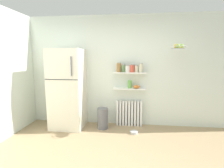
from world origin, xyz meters
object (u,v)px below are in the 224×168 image
at_px(storage_jar_0, 119,67).
at_px(trash_bin, 103,118).
at_px(storage_jar_2, 128,69).
at_px(refrigerator, 68,89).
at_px(shelf_bowl, 136,87).
at_px(pet_food_bowl, 134,132).
at_px(vase, 130,84).
at_px(storage_jar_1, 123,68).
at_px(storage_jar_3, 132,68).
at_px(storage_jar_4, 136,69).
at_px(storage_jar_5, 141,68).
at_px(hanging_fruit_basket, 179,47).
at_px(radiator, 129,113).

relative_size(storage_jar_0, trash_bin, 0.47).
bearing_deg(storage_jar_2, storage_jar_0, 180.00).
height_order(refrigerator, trash_bin, refrigerator).
bearing_deg(storage_jar_2, shelf_bowl, 0.00).
height_order(refrigerator, pet_food_bowl, refrigerator).
bearing_deg(vase, storage_jar_1, 180.00).
distance_m(storage_jar_3, vase, 0.37).
xyz_separation_m(vase, pet_food_bowl, (0.11, -0.43, -0.98)).
distance_m(storage_jar_4, storage_jar_5, 0.10).
bearing_deg(hanging_fruit_basket, storage_jar_4, 162.01).
bearing_deg(storage_jar_2, pet_food_bowl, -68.52).
bearing_deg(storage_jar_3, storage_jar_5, 0.00).
relative_size(shelf_bowl, pet_food_bowl, 0.95).
bearing_deg(pet_food_bowl, hanging_fruit_basket, 10.31).
distance_m(storage_jar_0, hanging_fruit_basket, 1.34).
height_order(shelf_bowl, hanging_fruit_basket, hanging_fruit_basket).
relative_size(storage_jar_3, storage_jar_5, 0.88).
relative_size(vase, trash_bin, 0.39).
distance_m(storage_jar_0, storage_jar_4, 0.40).
height_order(refrigerator, radiator, refrigerator).
bearing_deg(storage_jar_5, trash_bin, -164.89).
bearing_deg(storage_jar_3, storage_jar_2, 180.00).
xyz_separation_m(vase, trash_bin, (-0.60, -0.23, -0.77)).
height_order(refrigerator, storage_jar_2, refrigerator).
bearing_deg(storage_jar_1, storage_jar_3, -0.00).
bearing_deg(storage_jar_4, storage_jar_0, 180.00).
xyz_separation_m(storage_jar_0, storage_jar_4, (0.40, -0.00, -0.03)).
bearing_deg(storage_jar_1, hanging_fruit_basket, -13.38).
relative_size(storage_jar_2, storage_jar_3, 0.89).
bearing_deg(hanging_fruit_basket, radiator, 163.03).
bearing_deg(refrigerator, pet_food_bowl, -7.77).
height_order(storage_jar_1, storage_jar_2, storage_jar_1).
bearing_deg(storage_jar_2, vase, 0.00).
relative_size(storage_jar_1, trash_bin, 0.38).
xyz_separation_m(storage_jar_2, hanging_fruit_basket, (1.03, -0.27, 0.47)).
bearing_deg(shelf_bowl, hanging_fruit_basket, -18.17).
distance_m(vase, hanging_fruit_basket, 1.31).
bearing_deg(radiator, storage_jar_5, -6.78).
bearing_deg(trash_bin, radiator, 23.43).
bearing_deg(hanging_fruit_basket, storage_jar_3, 163.85).
bearing_deg(refrigerator, radiator, 9.87).
xyz_separation_m(storage_jar_5, trash_bin, (-0.85, -0.23, -1.15)).
height_order(storage_jar_2, storage_jar_3, storage_jar_3).
distance_m(refrigerator, storage_jar_3, 1.56).
bearing_deg(shelf_bowl, trash_bin, -163.16).
bearing_deg(trash_bin, hanging_fruit_basket, -1.42).
bearing_deg(trash_bin, storage_jar_3, 19.48).
bearing_deg(trash_bin, shelf_bowl, 16.84).
xyz_separation_m(radiator, vase, (0.00, -0.03, 0.71)).
xyz_separation_m(storage_jar_0, storage_jar_2, (0.20, -0.00, -0.03)).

